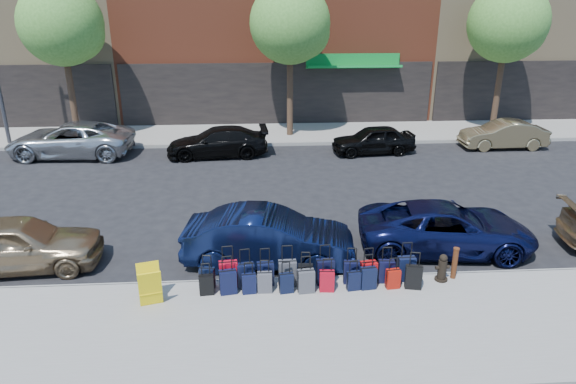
{
  "coord_description": "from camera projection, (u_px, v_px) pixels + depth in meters",
  "views": [
    {
      "loc": [
        -1.17,
        -15.71,
        6.86
      ],
      "look_at": [
        -0.28,
        -1.5,
        1.31
      ],
      "focal_mm": 32.0,
      "sensor_mm": 36.0,
      "label": 1
    }
  ],
  "objects": [
    {
      "name": "suitcase_back_9",
      "position": [
        393.0,
        279.0,
        12.41
      ],
      "size": [
        0.35,
        0.23,
        0.79
      ],
      "rotation": [
        0.0,
        0.0,
        0.12
      ],
      "color": "#961309",
      "rests_on": "sidewalk_near"
    },
    {
      "name": "car_far_1",
      "position": [
        217.0,
        142.0,
        22.83
      ],
      "size": [
        4.59,
        2.13,
        1.3
      ],
      "primitive_type": "imported",
      "rotation": [
        0.0,
        0.0,
        -1.5
      ],
      "color": "black",
      "rests_on": "ground"
    },
    {
      "name": "suitcase_back_10",
      "position": [
        413.0,
        277.0,
        12.39
      ],
      "size": [
        0.43,
        0.3,
        0.94
      ],
      "rotation": [
        0.0,
        0.0,
        -0.2
      ],
      "color": "black",
      "rests_on": "sidewalk_near"
    },
    {
      "name": "suitcase_back_8",
      "position": [
        368.0,
        278.0,
        12.38
      ],
      "size": [
        0.4,
        0.26,
        0.89
      ],
      "rotation": [
        0.0,
        0.0,
        0.12
      ],
      "color": "black",
      "rests_on": "sidewalk_near"
    },
    {
      "name": "suitcase_back_4",
      "position": [
        286.0,
        283.0,
        12.23
      ],
      "size": [
        0.35,
        0.23,
        0.79
      ],
      "rotation": [
        0.0,
        0.0,
        0.14
      ],
      "color": "black",
      "rests_on": "sidewalk_near"
    },
    {
      "name": "curb_far",
      "position": [
        282.0,
        144.0,
        24.56
      ],
      "size": [
        60.0,
        0.08,
        0.15
      ],
      "primitive_type": "cube",
      "color": "gray",
      "rests_on": "ground"
    },
    {
      "name": "suitcase_back_3",
      "position": [
        265.0,
        282.0,
        12.24
      ],
      "size": [
        0.35,
        0.2,
        0.83
      ],
      "rotation": [
        0.0,
        0.0,
        -0.01
      ],
      "color": "#434349",
      "rests_on": "sidewalk_near"
    },
    {
      "name": "suitcase_front_0",
      "position": [
        207.0,
        278.0,
        12.39
      ],
      "size": [
        0.38,
        0.25,
        0.86
      ],
      "rotation": [
        0.0,
        0.0,
        -0.17
      ],
      "color": "black",
      "rests_on": "sidewalk_near"
    },
    {
      "name": "car_far_3",
      "position": [
        503.0,
        135.0,
        24.02
      ],
      "size": [
        3.94,
        1.39,
        1.3
      ],
      "primitive_type": "imported",
      "rotation": [
        0.0,
        0.0,
        -1.57
      ],
      "color": "#908058",
      "rests_on": "ground"
    },
    {
      "name": "car_near_1",
      "position": [
        269.0,
        238.0,
        13.68
      ],
      "size": [
        4.69,
        2.12,
        1.49
      ],
      "primitive_type": "imported",
      "rotation": [
        0.0,
        0.0,
        1.45
      ],
      "color": "#0C1536",
      "rests_on": "ground"
    },
    {
      "name": "car_far_0",
      "position": [
        70.0,
        140.0,
        22.8
      ],
      "size": [
        5.53,
        2.73,
        1.51
      ],
      "primitive_type": "imported",
      "rotation": [
        0.0,
        0.0,
        -1.61
      ],
      "color": "silver",
      "rests_on": "ground"
    },
    {
      "name": "ground",
      "position": [
        294.0,
        212.0,
        17.17
      ],
      "size": [
        120.0,
        120.0,
        0.0
      ],
      "primitive_type": "plane",
      "color": "black",
      "rests_on": "ground"
    },
    {
      "name": "car_near_2",
      "position": [
        446.0,
        228.0,
        14.44
      ],
      "size": [
        5.07,
        2.68,
        1.36
      ],
      "primitive_type": "imported",
      "rotation": [
        0.0,
        0.0,
        1.48
      ],
      "color": "#0D123A",
      "rests_on": "ground"
    },
    {
      "name": "tree_right",
      "position": [
        510.0,
        25.0,
        24.68
      ],
      "size": [
        3.8,
        3.8,
        7.27
      ],
      "color": "black",
      "rests_on": "sidewalk_far"
    },
    {
      "name": "tree_left",
      "position": [
        65.0,
        26.0,
        23.46
      ],
      "size": [
        3.8,
        3.8,
        7.27
      ],
      "color": "black",
      "rests_on": "sidewalk_far"
    },
    {
      "name": "car_near_0",
      "position": [
        17.0,
        244.0,
        13.42
      ],
      "size": [
        4.37,
        2.02,
        1.45
      ],
      "primitive_type": "imported",
      "rotation": [
        0.0,
        0.0,
        1.64
      ],
      "color": "#937B5A",
      "rests_on": "ground"
    },
    {
      "name": "display_rack",
      "position": [
        150.0,
        286.0,
        11.72
      ],
      "size": [
        0.64,
        0.68,
        0.92
      ],
      "rotation": [
        0.0,
        0.0,
        0.26
      ],
      "color": "yellow",
      "rests_on": "sidewalk_near"
    },
    {
      "name": "tree_center",
      "position": [
        293.0,
        26.0,
        24.07
      ],
      "size": [
        3.8,
        3.8,
        7.27
      ],
      "color": "black",
      "rests_on": "sidewalk_far"
    },
    {
      "name": "suitcase_front_3",
      "position": [
        266.0,
        274.0,
        12.52
      ],
      "size": [
        0.42,
        0.26,
        0.97
      ],
      "rotation": [
        0.0,
        0.0,
        0.09
      ],
      "color": "black",
      "rests_on": "sidewalk_near"
    },
    {
      "name": "fire_hydrant",
      "position": [
        442.0,
        268.0,
        12.71
      ],
      "size": [
        0.37,
        0.32,
        0.72
      ],
      "rotation": [
        0.0,
        0.0,
        0.12
      ],
      "color": "black",
      "rests_on": "sidewalk_near"
    },
    {
      "name": "suitcase_back_2",
      "position": [
        249.0,
        283.0,
        12.2
      ],
      "size": [
        0.35,
        0.22,
        0.8
      ],
      "rotation": [
        0.0,
        0.0,
        0.09
      ],
      "color": "black",
      "rests_on": "sidewalk_near"
    },
    {
      "name": "suitcase_back_0",
      "position": [
        206.0,
        285.0,
        12.15
      ],
      "size": [
        0.35,
        0.22,
        0.8
      ],
      "rotation": [
        0.0,
        0.0,
        0.09
      ],
      "color": "black",
      "rests_on": "sidewalk_near"
    },
    {
      "name": "suitcase_back_6",
      "position": [
        327.0,
        281.0,
        12.28
      ],
      "size": [
        0.37,
        0.23,
        0.84
      ],
      "rotation": [
        0.0,
        0.0,
        -0.08
      ],
      "color": "#9D0A19",
      "rests_on": "sidewalk_near"
    },
    {
      "name": "curb_near",
      "position": [
        306.0,
        280.0,
        12.97
      ],
      "size": [
        60.0,
        0.08,
        0.15
      ],
      "primitive_type": "cube",
      "color": "gray",
      "rests_on": "ground"
    },
    {
      "name": "suitcase_front_9",
      "position": [
        386.0,
        271.0,
        12.65
      ],
      "size": [
        0.4,
        0.24,
        0.93
      ],
      "rotation": [
        0.0,
        0.0,
        -0.08
      ],
      "color": "black",
      "rests_on": "sidewalk_near"
    },
    {
      "name": "suitcase_front_4",
      "position": [
        287.0,
        273.0,
        12.49
      ],
      "size": [
        0.44,
        0.25,
        1.05
      ],
      "rotation": [
        0.0,
        0.0,
        0.03
      ],
      "color": "#3A3A3F",
      "rests_on": "sidewalk_near"
    },
    {
      "name": "suitcase_front_7",
      "position": [
        351.0,
        272.0,
        12.61
      ],
      "size": [
        0.41,
        0.25,
        0.93
      ],
      "rotation": [
        0.0,
        0.0,
        -0.11
      ],
      "color": "black",
      "rests_on": "sidewalk_near"
    },
    {
      "name": "car_far_2",
      "position": [
        373.0,
        140.0,
        23.23
      ],
      "size": [
        3.86,
        1.86,
        1.27
      ],
      "primitive_type": "imported",
      "rotation": [
        0.0,
        0.0,
        -1.47
      ],
      "color": "black",
      "rests_on": "ground"
    },
    {
      "name": "suitcase_front_2",
      "position": [
        246.0,
        275.0,
        12.43
      ],
      "size": [
        0.44,
        0.29,
        1.0
      ],
      "rotation": [
        0.0,
        0.0,
        0.15
      ],
      "color": "black",
      "rests_on": "sidewalk_near"
    },
    {
      "name": "suitcase_front_5",
      "position": [
        305.0,
        275.0,
        12.54
      ],
      "size": [
        0.37,
        0.23,
        0.87
      ],
      "rotation": [
        0.0,
        0.0,
        -0.09
      ],
      "color": "black",
      "rests_on": "sidewalk_near"
    },
    {
      "name": "suitcase_front_8",
      "position": [
        368.0,
        273.0,
        12.58
      ],
      "size": [
        0.42,
        0.27,
        0.94
      ],
      "rotation": [
        0.0,
        0.0,
        0.14
      ],
      "color": "#A30A0D",
      "rests_on": "sidewalk_near"
    },
    {
      "name": "bollard",
      "position": [
        455.0,
        263.0,
        12.78
      ],
      "size": [
        0.15,
        0.15,
        0.83
      ],
      "color": "#38190C",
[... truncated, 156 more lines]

